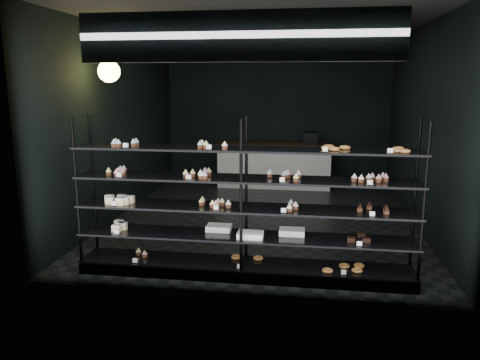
% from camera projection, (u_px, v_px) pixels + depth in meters
% --- Properties ---
extents(room, '(5.01, 6.01, 3.20)m').
position_uv_depth(room, '(264.00, 125.00, 7.72)').
color(room, black).
rests_on(room, ground).
extents(display_shelf, '(4.00, 0.50, 1.91)m').
position_uv_depth(display_shelf, '(241.00, 226.00, 5.55)').
color(display_shelf, black).
rests_on(display_shelf, room).
extents(signage, '(3.30, 0.05, 0.50)m').
position_uv_depth(signage, '(237.00, 36.00, 4.65)').
color(signage, '#0C123C').
rests_on(signage, room).
extents(pendant_lamp, '(0.31, 0.31, 0.88)m').
position_uv_depth(pendant_lamp, '(109.00, 71.00, 6.62)').
color(pendant_lamp, black).
rests_on(pendant_lamp, room).
extents(service_counter, '(2.55, 0.65, 1.23)m').
position_uv_depth(service_counter, '(275.00, 165.00, 10.37)').
color(service_counter, silver).
rests_on(service_counter, room).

